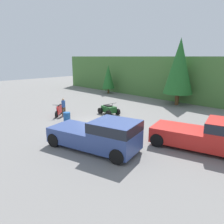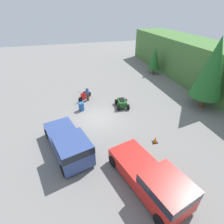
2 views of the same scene
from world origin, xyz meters
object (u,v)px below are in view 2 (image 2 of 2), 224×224
at_px(traffic_cone, 155,140).
at_px(pickup_truck_second, 69,144).
at_px(quad_atv, 122,103).
at_px(steel_barrel, 81,107).
at_px(dirt_bike, 85,96).
at_px(rider_person, 87,93).
at_px(pickup_truck_red, 154,180).

bearing_deg(traffic_cone, pickup_truck_second, -95.24).
distance_m(quad_atv, steel_barrel, 4.43).
bearing_deg(steel_barrel, quad_atv, 83.51).
xyz_separation_m(pickup_truck_second, steel_barrel, (-6.22, 1.69, -0.57)).
bearing_deg(dirt_bike, quad_atv, 99.86).
relative_size(pickup_truck_second, quad_atv, 2.86).
height_order(pickup_truck_second, quad_atv, pickup_truck_second).
height_order(quad_atv, rider_person, rider_person).
relative_size(pickup_truck_red, traffic_cone, 11.06).
xyz_separation_m(pickup_truck_red, pickup_truck_second, (-4.55, -4.55, -0.00)).
relative_size(dirt_bike, steel_barrel, 1.97).
bearing_deg(dirt_bike, steel_barrel, 31.83).
distance_m(dirt_bike, rider_person, 0.61).
xyz_separation_m(pickup_truck_red, quad_atv, (-10.27, 1.54, -0.56)).
bearing_deg(quad_atv, dirt_bike, -121.60).
bearing_deg(pickup_truck_red, dirt_bike, 174.45).
bearing_deg(rider_person, quad_atv, 99.58).
distance_m(pickup_truck_second, rider_person, 8.74).
relative_size(pickup_truck_red, dirt_bike, 3.51).
xyz_separation_m(dirt_bike, rider_person, (0.33, 0.30, 0.41)).
bearing_deg(dirt_bike, pickup_truck_second, 32.75).
distance_m(pickup_truck_red, quad_atv, 10.40).
bearing_deg(traffic_cone, rider_person, -155.28).
bearing_deg(steel_barrel, pickup_truck_second, -15.21).
height_order(pickup_truck_red, traffic_cone, pickup_truck_red).
distance_m(traffic_cone, steel_barrel, 8.56).
bearing_deg(quad_atv, pickup_truck_red, -1.69).
height_order(pickup_truck_red, quad_atv, pickup_truck_red).
bearing_deg(traffic_cone, steel_barrel, -143.14).
bearing_deg(pickup_truck_red, pickup_truck_second, -149.78).
bearing_deg(steel_barrel, pickup_truck_red, 14.85).
relative_size(pickup_truck_red, pickup_truck_second, 1.02).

